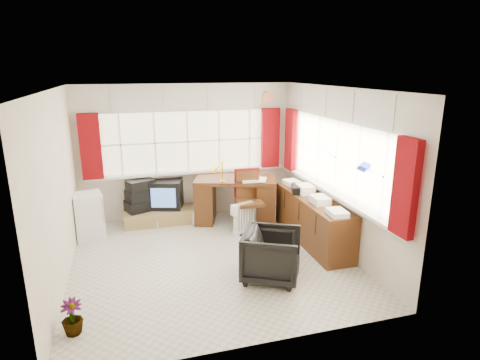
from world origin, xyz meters
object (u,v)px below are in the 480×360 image
at_px(office_chair, 272,255).
at_px(radiator, 244,221).
at_px(desk, 235,198).
at_px(credenza, 313,219).
at_px(desk_lamp, 222,167).
at_px(tv_bench, 163,216).
at_px(mini_fridge, 89,216).
at_px(task_chair, 248,198).
at_px(crt_tv, 166,193).

distance_m(office_chair, radiator, 1.59).
height_order(desk, credenza, desk).
distance_m(desk_lamp, radiator, 1.01).
xyz_separation_m(office_chair, tv_bench, (-1.21, 2.47, -0.22)).
bearing_deg(mini_fridge, desk, 0.45).
relative_size(radiator, tv_bench, 0.39).
relative_size(desk, task_chair, 1.49).
height_order(desk_lamp, office_chair, desk_lamp).
bearing_deg(task_chair, crt_tv, 148.00).
distance_m(tv_bench, crt_tv, 0.43).
relative_size(task_chair, radiator, 1.95).
xyz_separation_m(desk_lamp, tv_bench, (-1.03, 0.46, -0.98)).
relative_size(desk, office_chair, 2.12).
distance_m(desk, desk_lamp, 0.71).
distance_m(tv_bench, mini_fridge, 1.32).
bearing_deg(task_chair, mini_fridge, 172.16).
height_order(task_chair, mini_fridge, task_chair).
height_order(desk_lamp, crt_tv, desk_lamp).
xyz_separation_m(credenza, mini_fridge, (-3.53, 1.20, -0.01)).
height_order(desk, tv_bench, desk).
height_order(office_chair, crt_tv, crt_tv).
bearing_deg(radiator, office_chair, -92.86).
bearing_deg(desk_lamp, crt_tv, 147.22).
xyz_separation_m(desk, mini_fridge, (-2.56, -0.02, -0.08)).
bearing_deg(tv_bench, crt_tv, 57.51).
xyz_separation_m(desk, crt_tv, (-1.21, 0.45, 0.05)).
relative_size(task_chair, office_chair, 1.43).
relative_size(desk_lamp, credenza, 0.19).
height_order(desk_lamp, task_chair, desk_lamp).
distance_m(desk_lamp, office_chair, 2.16).
height_order(desk, crt_tv, desk).
bearing_deg(credenza, radiator, 147.51).
bearing_deg(task_chair, tv_bench, 154.21).
xyz_separation_m(task_chair, credenza, (0.85, -0.83, -0.18)).
height_order(credenza, tv_bench, credenza).
xyz_separation_m(task_chair, office_chair, (-0.22, -1.78, -0.23)).
bearing_deg(desk, tv_bench, 166.94).
bearing_deg(office_chair, radiator, 24.70).
bearing_deg(radiator, task_chair, 54.74).
bearing_deg(desk_lamp, office_chair, -84.85).
xyz_separation_m(task_chair, mini_fridge, (-2.68, 0.37, -0.19)).
bearing_deg(mini_fridge, office_chair, -41.13).
bearing_deg(desk_lamp, mini_fridge, 176.58).
xyz_separation_m(desk, tv_bench, (-1.31, 0.30, -0.34)).
relative_size(task_chair, tv_bench, 0.77).
distance_m(radiator, crt_tv, 1.61).
distance_m(task_chair, mini_fridge, 2.71).
distance_m(desk, tv_bench, 1.38).
height_order(task_chair, credenza, task_chair).
height_order(desk, task_chair, task_chair).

